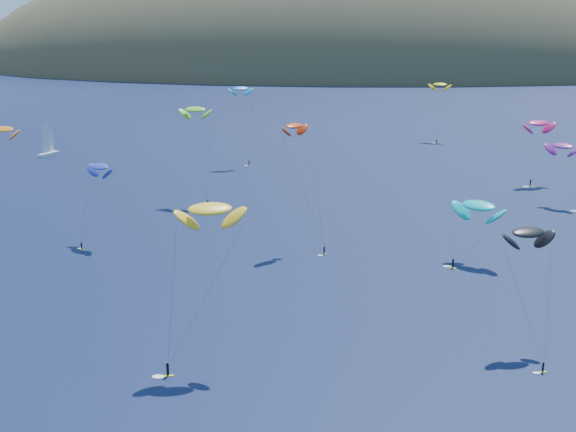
# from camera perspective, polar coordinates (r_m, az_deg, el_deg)

# --- Properties ---
(island) EXTENTS (730.00, 300.00, 210.00)m
(island) POSITION_cam_1_polar(r_m,az_deg,el_deg) (643.49, 5.50, 9.59)
(island) COLOR #3D3526
(island) RESTS_ON ground
(sailboat) EXTENTS (10.21, 9.39, 12.19)m
(sailboat) POSITION_cam_1_polar(r_m,az_deg,el_deg) (287.32, -16.66, 4.36)
(sailboat) COLOR silver
(sailboat) RESTS_ON ground
(kitesurfer_1) EXTENTS (10.01, 8.32, 21.33)m
(kitesurfer_1) POSITION_cam_1_polar(r_m,az_deg,el_deg) (225.28, -19.64, 5.82)
(kitesurfer_1) COLOR yellow
(kitesurfer_1) RESTS_ON ground
(kitesurfer_2) EXTENTS (11.60, 11.82, 25.53)m
(kitesurfer_2) POSITION_cam_1_polar(r_m,az_deg,el_deg) (116.11, -5.56, 0.49)
(kitesurfer_2) COLOR yellow
(kitesurfer_2) RESTS_ON ground
(kitesurfer_3) EXTENTS (9.43, 11.59, 26.46)m
(kitesurfer_3) POSITION_cam_1_polar(r_m,az_deg,el_deg) (211.91, -6.61, 7.53)
(kitesurfer_3) COLOR yellow
(kitesurfer_3) RESTS_ON ground
(kitesurfer_4) EXTENTS (8.41, 6.70, 26.49)m
(kitesurfer_4) POSITION_cam_1_polar(r_m,az_deg,el_deg) (258.26, -3.39, 9.04)
(kitesurfer_4) COLOR yellow
(kitesurfer_4) RESTS_ON ground
(kitesurfer_5) EXTENTS (12.07, 11.63, 14.70)m
(kitesurfer_5) POSITION_cam_1_polar(r_m,az_deg,el_deg) (166.61, 13.40, 0.73)
(kitesurfer_5) COLOR yellow
(kitesurfer_5) RESTS_ON ground
(kitesurfer_6) EXTENTS (9.63, 14.20, 17.73)m
(kitesurfer_6) POSITION_cam_1_polar(r_m,az_deg,el_deg) (219.49, 18.94, 4.74)
(kitesurfer_6) COLOR yellow
(kitesurfer_6) RESTS_ON ground
(kitesurfer_7) EXTENTS (9.18, 15.12, 20.00)m
(kitesurfer_7) POSITION_cam_1_polar(r_m,az_deg,el_deg) (127.44, 16.74, -1.14)
(kitesurfer_7) COLOR yellow
(kitesurfer_7) RESTS_ON ground
(kitesurfer_8) EXTENTS (11.10, 10.13, 20.24)m
(kitesurfer_8) POSITION_cam_1_polar(r_m,az_deg,el_deg) (242.53, 17.40, 6.32)
(kitesurfer_8) COLOR yellow
(kitesurfer_8) RESTS_ON ground
(kitesurfer_9) EXTENTS (10.95, 12.11, 27.96)m
(kitesurfer_9) POSITION_cam_1_polar(r_m,az_deg,el_deg) (170.66, 0.46, 6.41)
(kitesurfer_9) COLOR yellow
(kitesurfer_9) RESTS_ON ground
(kitesurfer_10) EXTENTS (8.74, 12.71, 18.97)m
(kitesurfer_10) POSITION_cam_1_polar(r_m,az_deg,el_deg) (179.76, -13.23, 3.45)
(kitesurfer_10) COLOR yellow
(kitesurfer_10) RESTS_ON ground
(kitesurfer_11) EXTENTS (8.61, 13.13, 22.94)m
(kitesurfer_11) POSITION_cam_1_polar(r_m,az_deg,el_deg) (310.30, 10.76, 9.18)
(kitesurfer_11) COLOR yellow
(kitesurfer_11) RESTS_ON ground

